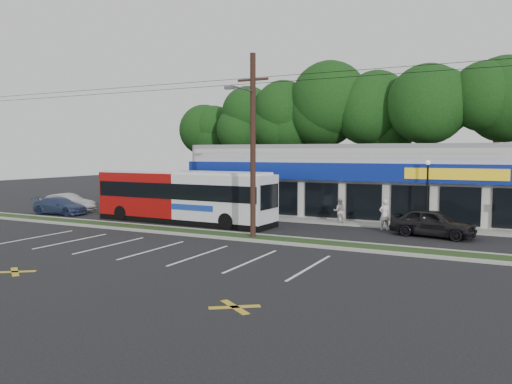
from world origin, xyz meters
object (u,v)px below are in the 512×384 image
object	(u,v)px
metrobus	(184,195)
pedestrian_a	(385,215)
car_blue	(60,206)
lamp_post	(427,186)
car_silver	(68,203)
car_dark	(433,223)
utility_pole	(250,140)
pedestrian_b	(340,211)

from	to	relation	value
metrobus	pedestrian_a	xyz separation A→B (m)	(12.75, 2.84, -0.90)
car_blue	pedestrian_a	bearing A→B (deg)	-85.10
lamp_post	car_silver	xyz separation A→B (m)	(-26.61, -3.59, -1.95)
lamp_post	car_blue	distance (m)	26.54
car_dark	car_blue	size ratio (longest dim) A/B	1.05
utility_pole	lamp_post	xyz separation A→B (m)	(8.17, 7.87, -2.74)
metrobus	pedestrian_b	size ratio (longest dim) A/B	7.58
car_silver	metrobus	bearing A→B (deg)	-100.30
utility_pole	pedestrian_a	bearing A→B (deg)	47.24
car_blue	car_silver	bearing A→B (deg)	21.97
car_silver	pedestrian_b	size ratio (longest dim) A/B	2.56
utility_pole	car_blue	distance (m)	18.71
utility_pole	pedestrian_a	distance (m)	9.81
utility_pole	pedestrian_b	world-z (taller)	utility_pole
metrobus	car_dark	size ratio (longest dim) A/B	2.81
metrobus	pedestrian_a	distance (m)	13.10
car_dark	car_blue	distance (m)	26.81
lamp_post	car_silver	bearing A→B (deg)	-172.31
metrobus	car_silver	size ratio (longest dim) A/B	2.97
lamp_post	car_blue	world-z (taller)	lamp_post
car_blue	metrobus	bearing A→B (deg)	-90.29
lamp_post	car_silver	size ratio (longest dim) A/B	0.97
metrobus	car_silver	xyz separation A→B (m)	(-11.62, 0.71, -1.12)
metrobus	car_blue	xyz separation A→B (m)	(-11.01, -0.57, -1.20)
lamp_post	metrobus	bearing A→B (deg)	-164.00
pedestrian_a	metrobus	bearing A→B (deg)	-23.83
lamp_post	pedestrian_b	world-z (taller)	lamp_post
utility_pole	car_blue	xyz separation A→B (m)	(-17.84, 3.00, -4.77)
utility_pole	pedestrian_a	size ratio (longest dim) A/B	26.71
utility_pole	car_dark	world-z (taller)	utility_pole
metrobus	car_silver	distance (m)	11.69
car_dark	pedestrian_b	world-z (taller)	pedestrian_b
lamp_post	pedestrian_b	distance (m)	5.72
utility_pole	car_blue	bearing A→B (deg)	170.46
utility_pole	pedestrian_a	xyz separation A→B (m)	(5.93, 6.41, -4.48)
utility_pole	metrobus	size ratio (longest dim) A/B	3.85
metrobus	car_dark	bearing A→B (deg)	7.74
utility_pole	car_dark	bearing A→B (deg)	30.21
pedestrian_b	metrobus	bearing A→B (deg)	9.82
car_dark	pedestrian_b	distance (m)	6.57
utility_pole	pedestrian_a	world-z (taller)	utility_pole
car_blue	pedestrian_b	world-z (taller)	pedestrian_b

